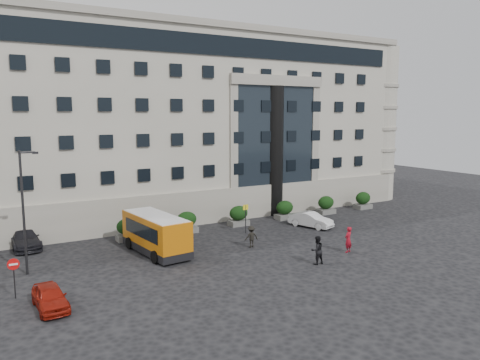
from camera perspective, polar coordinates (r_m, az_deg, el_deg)
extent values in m
plane|color=black|center=(33.92, -3.07, -9.51)|extent=(120.00, 120.00, 0.00)
cube|color=#A3A090|center=(54.89, -7.97, 6.69)|extent=(44.00, 24.00, 18.00)
cylinder|color=black|center=(47.48, 4.21, 3.52)|extent=(1.80, 1.80, 13.00)
cube|color=#545452|center=(39.45, -13.50, -6.82)|extent=(1.80, 1.20, 0.50)
ellipsoid|color=black|center=(39.23, -13.55, -5.52)|extent=(1.80, 1.26, 1.34)
cube|color=#545452|center=(41.15, -6.51, -6.03)|extent=(1.80, 1.20, 0.50)
ellipsoid|color=black|center=(40.94, -6.53, -4.78)|extent=(1.80, 1.26, 1.34)
cube|color=#545452|center=(43.41, -0.17, -5.24)|extent=(1.80, 1.20, 0.50)
ellipsoid|color=black|center=(43.21, -0.17, -4.05)|extent=(1.80, 1.26, 1.34)
cube|color=#545452|center=(46.14, 5.46, -4.48)|extent=(1.80, 1.20, 0.50)
ellipsoid|color=black|center=(45.95, 5.47, -3.36)|extent=(1.80, 1.26, 1.34)
cube|color=#545452|center=(49.27, 10.41, -3.77)|extent=(1.80, 1.20, 0.50)
ellipsoid|color=black|center=(49.10, 10.44, -2.72)|extent=(1.80, 1.26, 1.34)
cube|color=#545452|center=(52.74, 14.73, -3.13)|extent=(1.80, 1.20, 0.50)
ellipsoid|color=black|center=(52.57, 14.77, -2.14)|extent=(1.80, 1.26, 1.34)
cylinder|color=#262628|center=(32.59, -24.89, -3.72)|extent=(0.16, 0.16, 8.00)
cylinder|color=#262628|center=(32.12, -24.50, 3.09)|extent=(0.90, 0.12, 0.12)
cube|color=black|center=(32.17, -23.70, 3.05)|extent=(0.35, 0.18, 0.14)
cylinder|color=#262628|center=(40.38, 0.69, -4.79)|extent=(0.08, 0.08, 2.50)
cube|color=yellow|center=(40.16, 0.69, -3.33)|extent=(0.50, 0.06, 0.45)
cylinder|color=#262628|center=(29.38, -25.81, -10.87)|extent=(0.08, 0.08, 2.20)
cylinder|color=red|center=(29.06, -25.91, -9.22)|extent=(0.64, 0.05, 0.64)
cube|color=white|center=(29.02, -25.90, -9.24)|extent=(0.45, 0.04, 0.10)
cube|color=#BF6208|center=(35.20, -10.23, -6.12)|extent=(3.11, 7.05, 2.28)
cube|color=black|center=(35.52, -10.18, -8.06)|extent=(3.15, 7.09, 0.55)
cube|color=black|center=(35.15, -10.24, -5.78)|extent=(2.99, 5.56, 1.02)
cube|color=silver|center=(34.95, -10.27, -4.39)|extent=(2.95, 6.70, 0.18)
cylinder|color=black|center=(33.14, -10.31, -9.24)|extent=(0.38, 0.93, 0.90)
cylinder|color=black|center=(34.18, -6.75, -8.62)|extent=(0.38, 0.93, 0.90)
cylinder|color=black|center=(36.97, -13.33, -7.51)|extent=(0.38, 0.93, 0.90)
cylinder|color=black|center=(37.90, -10.06, -7.02)|extent=(0.38, 0.93, 0.90)
imported|color=maroon|center=(27.35, -22.14, -13.09)|extent=(1.68, 3.79, 1.27)
imported|color=black|center=(39.84, -24.77, -6.52)|extent=(2.20, 4.98, 1.42)
imported|color=black|center=(45.63, -25.47, -4.81)|extent=(2.90, 5.21, 1.38)
imported|color=silver|center=(43.20, 8.63, -4.81)|extent=(2.79, 4.36, 1.36)
imported|color=maroon|center=(35.95, 13.06, -7.09)|extent=(0.81, 0.65, 1.94)
imported|color=black|center=(32.77, 9.36, -8.43)|extent=(0.99, 0.78, 1.98)
imported|color=black|center=(36.33, 1.39, -6.92)|extent=(1.16, 0.75, 1.69)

